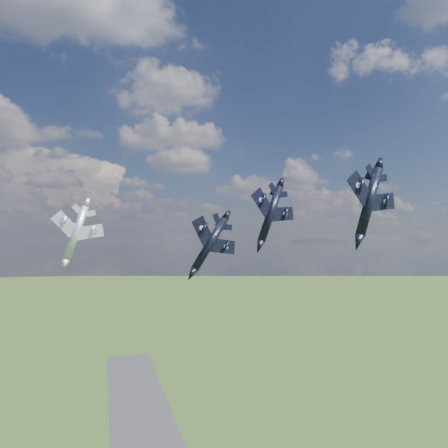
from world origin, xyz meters
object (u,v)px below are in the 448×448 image
object	(u,v)px
jet_right_navy	(369,202)
jet_high_navy	(271,214)
jet_lead_navy	(210,244)
jet_left_silver	(76,233)

from	to	relation	value
jet_right_navy	jet_high_navy	xyz separation A→B (m)	(-4.78, 26.10, -0.14)
jet_right_navy	jet_lead_navy	bearing A→B (deg)	113.96
jet_lead_navy	jet_left_silver	size ratio (longest dim) A/B	1.08
jet_lead_navy	jet_high_navy	size ratio (longest dim) A/B	0.94
jet_lead_navy	jet_left_silver	world-z (taller)	jet_left_silver
jet_high_navy	jet_left_silver	distance (m)	37.18
jet_right_navy	jet_high_navy	world-z (taller)	jet_high_navy
jet_lead_navy	jet_right_navy	bearing A→B (deg)	-67.75
jet_lead_navy	jet_high_navy	distance (m)	14.34
jet_right_navy	jet_left_silver	size ratio (longest dim) A/B	1.01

